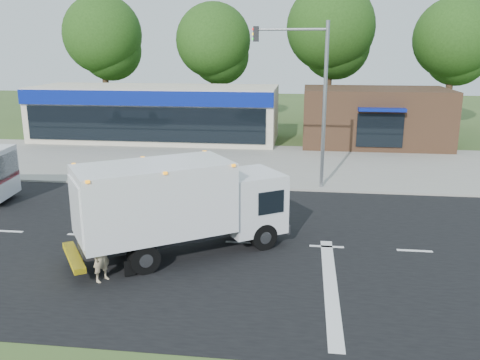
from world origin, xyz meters
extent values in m
plane|color=#385123|center=(0.00, 0.00, 0.00)|extent=(120.00, 120.00, 0.00)
cube|color=black|center=(0.00, 0.00, 0.00)|extent=(60.00, 14.00, 0.02)
cube|color=gray|center=(0.00, 8.20, 0.06)|extent=(60.00, 2.40, 0.12)
cube|color=gray|center=(0.00, 14.00, 0.01)|extent=(60.00, 9.00, 0.02)
cube|color=silver|center=(-9.00, 0.00, 0.02)|extent=(1.20, 0.15, 0.01)
cube|color=silver|center=(-6.00, 0.00, 0.02)|extent=(1.20, 0.15, 0.01)
cube|color=silver|center=(-3.00, 0.00, 0.02)|extent=(1.20, 0.15, 0.01)
cube|color=silver|center=(0.00, 0.00, 0.02)|extent=(1.20, 0.15, 0.01)
cube|color=silver|center=(3.00, 0.00, 0.02)|extent=(1.20, 0.15, 0.01)
cube|color=silver|center=(6.00, 0.00, 0.02)|extent=(1.20, 0.15, 0.01)
cube|color=silver|center=(3.00, -3.00, 0.02)|extent=(0.40, 7.00, 0.01)
cube|color=black|center=(-2.65, -1.69, 0.69)|extent=(4.63, 3.55, 0.34)
cube|color=silver|center=(0.25, 0.25, 1.52)|extent=(2.81, 2.85, 2.06)
cube|color=black|center=(1.03, 0.77, 1.72)|extent=(1.16, 1.63, 0.88)
cube|color=white|center=(-2.65, -1.69, 2.06)|extent=(5.39, 4.69, 2.31)
cube|color=silver|center=(-4.70, -3.07, 2.01)|extent=(1.14, 1.66, 1.87)
cube|color=yellow|center=(-4.85, -3.17, 0.54)|extent=(1.60, 2.15, 0.18)
cube|color=orange|center=(-2.65, -1.69, 3.19)|extent=(5.25, 4.61, 0.08)
cylinder|color=black|center=(-0.23, 1.05, 0.47)|extent=(0.95, 0.77, 0.94)
cylinder|color=black|center=(0.81, -0.50, 0.47)|extent=(0.95, 0.77, 0.94)
cylinder|color=black|center=(-3.76, -1.26, 0.47)|extent=(0.95, 0.77, 0.94)
cylinder|color=black|center=(-2.67, -2.89, 0.47)|extent=(0.95, 0.77, 0.94)
imported|color=tan|center=(-3.79, -3.55, 0.84)|extent=(0.64, 0.73, 1.68)
sphere|color=white|center=(-3.79, -3.55, 1.65)|extent=(0.28, 0.28, 0.28)
cube|color=#BDB69D|center=(-9.00, 20.00, 2.00)|extent=(18.00, 6.00, 4.00)
cube|color=navy|center=(-9.00, 16.95, 3.40)|extent=(18.00, 0.30, 1.00)
cube|color=black|center=(-9.00, 16.95, 1.60)|extent=(17.00, 0.12, 2.40)
cube|color=#382316|center=(7.00, 20.00, 2.00)|extent=(10.00, 6.00, 4.00)
cube|color=navy|center=(7.00, 16.90, 2.90)|extent=(3.00, 1.20, 0.20)
cube|color=black|center=(7.00, 16.95, 1.50)|extent=(3.00, 0.12, 2.20)
cylinder|color=gray|center=(3.00, 7.60, 4.00)|extent=(0.18, 0.18, 8.00)
cylinder|color=gray|center=(1.30, 7.60, 7.60)|extent=(3.40, 0.12, 0.12)
cube|color=black|center=(-0.30, 7.60, 7.40)|extent=(0.25, 0.25, 0.70)
cylinder|color=#332114|center=(-16.00, 28.00, 3.67)|extent=(0.56, 0.56, 7.35)
sphere|color=#204313|center=(-16.00, 28.00, 7.88)|extent=(6.93, 6.93, 6.93)
sphere|color=#204313|center=(-15.50, 28.50, 6.51)|extent=(5.46, 5.46, 5.46)
cylinder|color=#332114|center=(-6.00, 28.00, 3.43)|extent=(0.56, 0.56, 6.86)
sphere|color=#204313|center=(-6.00, 28.00, 7.35)|extent=(6.47, 6.47, 6.47)
sphere|color=#204313|center=(-5.50, 28.50, 6.08)|extent=(5.10, 5.10, 5.10)
cylinder|color=#332114|center=(4.00, 28.00, 3.92)|extent=(0.56, 0.56, 7.84)
sphere|color=#204313|center=(4.00, 28.00, 8.40)|extent=(7.39, 7.39, 7.39)
sphere|color=#204313|center=(4.50, 28.50, 6.94)|extent=(5.82, 5.82, 5.82)
cylinder|color=#332114|center=(14.00, 28.00, 3.50)|extent=(0.56, 0.56, 7.00)
sphere|color=#204313|center=(14.00, 28.00, 7.50)|extent=(6.60, 6.60, 6.60)
sphere|color=#204313|center=(14.50, 28.50, 6.20)|extent=(5.20, 5.20, 5.20)
camera|label=1|loc=(2.09, -16.92, 6.84)|focal=38.00mm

